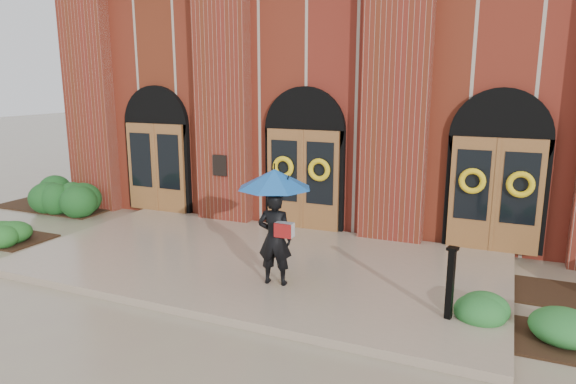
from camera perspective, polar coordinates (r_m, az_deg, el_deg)
The scene contains 8 objects.
ground at distance 10.88m, azimuth -3.81°, elevation -8.40°, with size 90.00×90.00×0.00m, color gray.
landing at distance 10.97m, azimuth -3.45°, elevation -7.78°, with size 10.00×5.30×0.15m, color gray.
church_building at distance 18.42m, azimuth 8.86°, elevation 11.13°, with size 16.20×12.53×7.00m.
man_with_umbrella at distance 9.22m, azimuth -1.48°, elevation -1.40°, with size 1.53×1.53×2.15m.
metal_post at distance 8.51m, azimuth 17.60°, elevation -9.46°, with size 0.19×0.19×1.18m.
hedge_wall_left at distance 17.29m, azimuth -24.53°, elevation -0.17°, with size 3.39×1.35×0.87m, color #174619.
hedge_front_left at distance 14.24m, azimuth -28.17°, elevation -3.80°, with size 1.40×1.20×0.49m, color #1F581E.
hedge_front_right at distance 8.83m, azimuth 24.55°, elevation -12.98°, with size 1.33×1.14×0.47m, color #225E25.
Camera 1 is at (4.70, -9.02, 3.85)m, focal length 32.00 mm.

